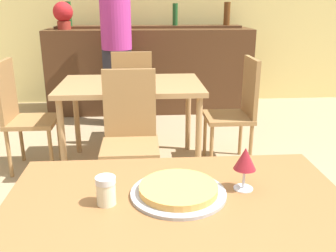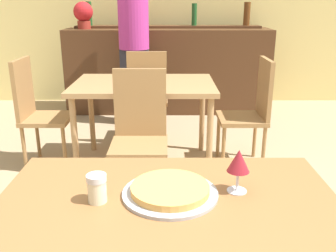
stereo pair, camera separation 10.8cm
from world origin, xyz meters
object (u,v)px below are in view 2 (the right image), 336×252
chair_far_side_right (251,107)px  cheese_shaker (96,188)px  person_standing (132,37)px  wine_glass (238,162)px  chair_far_side_front (139,129)px  chair_far_side_back (146,92)px  chair_far_side_left (35,107)px  pizza_tray (170,191)px  potted_plant (82,14)px

chair_far_side_right → cheese_shaker: 2.22m
chair_far_side_right → person_standing: size_ratio=0.51×
chair_far_side_right → wine_glass: (-0.48, -1.91, 0.34)m
chair_far_side_front → chair_far_side_back: (-0.00, 1.12, 0.00)m
chair_far_side_right → chair_far_side_left: bearing=-90.0°
pizza_tray → cheese_shaker: 0.25m
cheese_shaker → person_standing: 3.19m
pizza_tray → cheese_shaker: cheese_shaker is taller
pizza_tray → wine_glass: wine_glass is taller
chair_far_side_right → cheese_shaker: bearing=-25.9°
chair_far_side_back → chair_far_side_left: 1.09m
chair_far_side_right → potted_plant: 2.58m
chair_far_side_back → cheese_shaker: bearing=89.2°
chair_far_side_left → potted_plant: size_ratio=2.89×
pizza_tray → chair_far_side_left: bearing=120.5°
chair_far_side_back → chair_far_side_right: 1.09m
potted_plant → pizza_tray: bearing=-73.9°
pizza_tray → potted_plant: potted_plant is taller
chair_far_side_left → cheese_shaker: (0.90, -1.98, 0.28)m
chair_far_side_right → wine_glass: bearing=-14.1°
chair_far_side_back → chair_far_side_left: (-0.93, -0.56, 0.00)m
chair_far_side_right → chair_far_side_back: bearing=-121.1°
pizza_tray → wine_glass: size_ratio=2.11×
pizza_tray → potted_plant: 3.85m
chair_far_side_right → chair_far_side_front: bearing=-58.9°
chair_far_side_front → chair_far_side_left: (-0.93, 0.56, 0.00)m
cheese_shaker → person_standing: size_ratio=0.05×
chair_far_side_right → cheese_shaker: size_ratio=9.64×
chair_far_side_front → person_standing: 1.84m
chair_far_side_left → person_standing: person_standing is taller
chair_far_side_back → pizza_tray: (0.21, -2.50, 0.24)m
chair_far_side_front → person_standing: bearing=95.8°
chair_far_side_left → pizza_tray: bearing=-149.5°
chair_far_side_back → wine_glass: chair_far_side_back is taller
cheese_shaker → person_standing: (-0.15, 3.18, 0.20)m
chair_far_side_left → person_standing: bearing=-31.9°
potted_plant → chair_far_side_front: bearing=-69.8°
chair_far_side_back → chair_far_side_right: size_ratio=1.00×
chair_far_side_right → pizza_tray: size_ratio=2.82×
chair_far_side_left → cheese_shaker: chair_far_side_left is taller
pizza_tray → potted_plant: bearing=106.1°
chair_far_side_front → chair_far_side_right: bearing=31.1°
chair_far_side_front → potted_plant: (-0.85, 2.29, 0.72)m
cheese_shaker → potted_plant: 3.83m
cheese_shaker → potted_plant: (-0.81, 3.71, 0.44)m
chair_far_side_right → cheese_shaker: (-0.96, -1.98, 0.28)m
cheese_shaker → chair_far_side_left: bearing=114.3°
chair_far_side_right → person_standing: (-1.11, 1.20, 0.48)m
cheese_shaker → potted_plant: potted_plant is taller
chair_far_side_back → chair_far_side_right: bearing=148.9°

